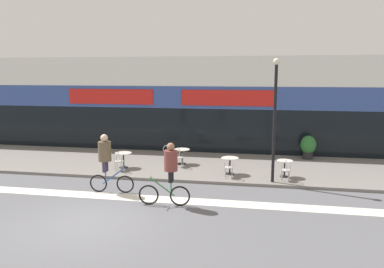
{
  "coord_description": "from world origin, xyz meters",
  "views": [
    {
      "loc": [
        5.0,
        -9.92,
        4.43
      ],
      "look_at": [
        1.96,
        6.82,
        1.65
      ],
      "focal_mm": 35.0,
      "sensor_mm": 36.0,
      "label": 1
    }
  ],
  "objects": [
    {
      "name": "bistro_table_0",
      "position": [
        -1.09,
        5.98,
        0.63
      ],
      "size": [
        0.76,
        0.76,
        0.7
      ],
      "color": "black",
      "rests_on": "sidewalk_slab"
    },
    {
      "name": "cyclist_0",
      "position": [
        2.09,
        1.84,
        1.26
      ],
      "size": [
        1.77,
        0.53,
        2.16
      ],
      "rotation": [
        0.0,
        0.0,
        3.21
      ],
      "color": "black",
      "rests_on": "ground"
    },
    {
      "name": "ground_plane",
      "position": [
        0.0,
        0.0,
        0.0
      ],
      "size": [
        120.0,
        120.0,
        0.0
      ],
      "primitive_type": "plane",
      "color": "#5B5B60"
    },
    {
      "name": "cafe_chair_1_near",
      "position": [
        1.4,
        6.54,
        0.64
      ],
      "size": [
        0.42,
        0.59,
        0.9
      ],
      "rotation": [
        0.0,
        0.0,
        1.51
      ],
      "color": "#B7B2AD",
      "rests_on": "sidewalk_slab"
    },
    {
      "name": "sidewalk_slab",
      "position": [
        0.0,
        7.25,
        0.06
      ],
      "size": [
        40.0,
        5.5,
        0.12
      ],
      "primitive_type": "cube",
      "color": "slate",
      "rests_on": "ground"
    },
    {
      "name": "cafe_chair_3_near",
      "position": [
        6.1,
        5.09,
        0.64
      ],
      "size": [
        0.41,
        0.58,
        0.9
      ],
      "rotation": [
        0.0,
        0.0,
        1.6
      ],
      "color": "#B7B2AD",
      "rests_on": "sidewalk_slab"
    },
    {
      "name": "cafe_chair_2_near",
      "position": [
        3.81,
        5.13,
        0.64
      ],
      "size": [
        0.41,
        0.58,
        0.9
      ],
      "rotation": [
        0.0,
        0.0,
        1.6
      ],
      "color": "#B7B2AD",
      "rests_on": "sidewalk_slab"
    },
    {
      "name": "bike_lane_stripe",
      "position": [
        0.0,
        2.38,
        0.0
      ],
      "size": [
        36.0,
        0.7,
        0.01
      ],
      "primitive_type": "cube",
      "color": "silver",
      "rests_on": "ground"
    },
    {
      "name": "planter_pot",
      "position": [
        7.46,
        9.34,
        0.78
      ],
      "size": [
        0.77,
        0.77,
        1.2
      ],
      "color": "#232326",
      "rests_on": "sidewalk_slab"
    },
    {
      "name": "cafe_chair_0_near",
      "position": [
        -1.08,
        5.35,
        0.64
      ],
      "size": [
        0.42,
        0.58,
        0.9
      ],
      "rotation": [
        0.0,
        0.0,
        1.62
      ],
      "color": "#B7B2AD",
      "rests_on": "sidewalk_slab"
    },
    {
      "name": "bistro_table_1",
      "position": [
        1.4,
        7.17,
        0.64
      ],
      "size": [
        0.75,
        0.75,
        0.72
      ],
      "color": "black",
      "rests_on": "sidewalk_slab"
    },
    {
      "name": "bistro_table_3",
      "position": [
        6.1,
        5.72,
        0.62
      ],
      "size": [
        0.67,
        0.67,
        0.71
      ],
      "color": "black",
      "rests_on": "sidewalk_slab"
    },
    {
      "name": "lamp_post",
      "position": [
        5.58,
        4.88,
        2.95
      ],
      "size": [
        0.26,
        0.26,
        4.87
      ],
      "color": "black",
      "rests_on": "sidewalk_slab"
    },
    {
      "name": "bistro_table_2",
      "position": [
        3.8,
        5.76,
        0.64
      ],
      "size": [
        0.74,
        0.74,
        0.72
      ],
      "color": "black",
      "rests_on": "sidewalk_slab"
    },
    {
      "name": "cyclist_1",
      "position": [
        -0.55,
        2.81,
        1.32
      ],
      "size": [
        1.7,
        0.54,
        2.21
      ],
      "rotation": [
        0.0,
        0.0,
        0.07
      ],
      "color": "black",
      "rests_on": "ground"
    },
    {
      "name": "storefront_facade",
      "position": [
        0.0,
        11.96,
        2.64
      ],
      "size": [
        40.0,
        4.06,
        5.31
      ],
      "color": "silver",
      "rests_on": "ground"
    },
    {
      "name": "cafe_chair_1_side",
      "position": [
        0.78,
        7.16,
        0.64
      ],
      "size": [
        0.58,
        0.42,
        0.9
      ],
      "rotation": [
        0.0,
        0.0,
        0.04
      ],
      "color": "#B7B2AD",
      "rests_on": "sidewalk_slab"
    }
  ]
}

